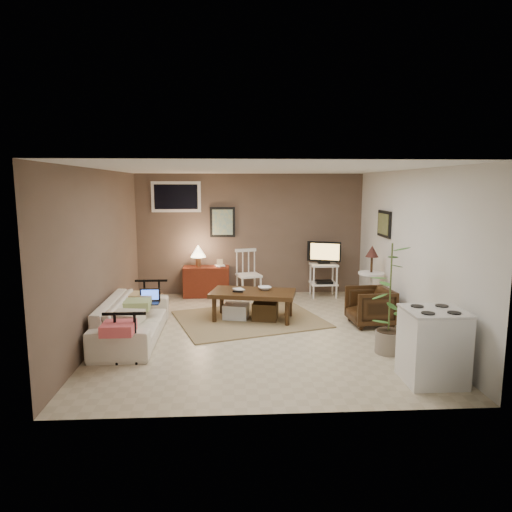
{
  "coord_description": "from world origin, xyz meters",
  "views": [
    {
      "loc": [
        -0.4,
        -6.57,
        2.17
      ],
      "look_at": [
        -0.01,
        0.35,
        1.09
      ],
      "focal_mm": 32.0,
      "sensor_mm": 36.0,
      "label": 1
    }
  ],
  "objects": [
    {
      "name": "sofa_end_rails",
      "position": [
        -1.69,
        -0.22,
        0.33
      ],
      "size": [
        0.53,
        1.97,
        0.66
      ],
      "primitive_type": null,
      "color": "black",
      "rests_on": "floor"
    },
    {
      "name": "art_back",
      "position": [
        -0.55,
        2.48,
        1.45
      ],
      "size": [
        0.5,
        0.03,
        0.6
      ],
      "primitive_type": "cube",
      "color": "black"
    },
    {
      "name": "floor",
      "position": [
        0.0,
        0.0,
        0.0
      ],
      "size": [
        5.0,
        5.0,
        0.0
      ],
      "primitive_type": "plane",
      "color": "#C1B293",
      "rests_on": "ground"
    },
    {
      "name": "tv_stand",
      "position": [
        1.42,
        2.11,
        0.58
      ],
      "size": [
        0.63,
        0.42,
        1.09
      ],
      "color": "white",
      "rests_on": "floor"
    },
    {
      "name": "red_console",
      "position": [
        -0.89,
        2.26,
        0.36
      ],
      "size": [
        0.89,
        0.4,
        1.03
      ],
      "color": "maroon",
      "rests_on": "floor"
    },
    {
      "name": "coffee_table",
      "position": [
        -0.05,
        0.6,
        0.28
      ],
      "size": [
        1.46,
        0.97,
        0.51
      ],
      "color": "#3D2910",
      "rests_on": "floor"
    },
    {
      "name": "window",
      "position": [
        -1.45,
        2.48,
        1.95
      ],
      "size": [
        0.96,
        0.03,
        0.6
      ],
      "primitive_type": "cube",
      "color": "white"
    },
    {
      "name": "sofa",
      "position": [
        -1.8,
        -0.22,
        0.39
      ],
      "size": [
        0.58,
        1.97,
        0.77
      ],
      "primitive_type": "imported",
      "rotation": [
        0.0,
        0.0,
        1.57
      ],
      "color": "white",
      "rests_on": "floor"
    },
    {
      "name": "sofa_pillows",
      "position": [
        -1.75,
        -0.45,
        0.47
      ],
      "size": [
        0.38,
        1.87,
        0.13
      ],
      "primitive_type": null,
      "color": "beige",
      "rests_on": "sofa"
    },
    {
      "name": "armchair",
      "position": [
        1.78,
        0.24,
        0.32
      ],
      "size": [
        0.64,
        0.68,
        0.65
      ],
      "primitive_type": "imported",
      "rotation": [
        0.0,
        0.0,
        -1.49
      ],
      "color": "#301C0D",
      "rests_on": "floor"
    },
    {
      "name": "stove",
      "position": [
        1.83,
        -1.87,
        0.42
      ],
      "size": [
        0.64,
        0.6,
        0.84
      ],
      "color": "white",
      "rests_on": "floor"
    },
    {
      "name": "art_right",
      "position": [
        2.23,
        1.05,
        1.52
      ],
      "size": [
        0.03,
        0.6,
        0.45
      ],
      "primitive_type": "cube",
      "color": "black"
    },
    {
      "name": "book_console",
      "position": [
        -0.69,
        2.27,
        0.71
      ],
      "size": [
        0.18,
        0.06,
        0.24
      ],
      "primitive_type": "imported",
      "rotation": [
        0.0,
        0.0,
        0.2
      ],
      "color": "#3D2910",
      "rests_on": "red_console"
    },
    {
      "name": "spindle_chair",
      "position": [
        -0.05,
        2.11,
        0.44
      ],
      "size": [
        0.52,
        0.52,
        0.94
      ],
      "color": "white",
      "rests_on": "floor"
    },
    {
      "name": "laptop",
      "position": [
        -1.61,
        0.12,
        0.5
      ],
      "size": [
        0.3,
        0.22,
        0.21
      ],
      "color": "black",
      "rests_on": "sofa"
    },
    {
      "name": "bowl",
      "position": [
        0.16,
        0.69,
        0.59
      ],
      "size": [
        0.22,
        0.09,
        0.21
      ],
      "primitive_type": "imported",
      "rotation": [
        0.0,
        0.0,
        0.18
      ],
      "color": "#3D2910",
      "rests_on": "coffee_table"
    },
    {
      "name": "book_table",
      "position": [
        -0.34,
        0.69,
        0.58
      ],
      "size": [
        0.14,
        0.07,
        0.2
      ],
      "primitive_type": "imported",
      "rotation": [
        0.0,
        0.0,
        0.38
      ],
      "color": "#3D2910",
      "rests_on": "coffee_table"
    },
    {
      "name": "potted_plant",
      "position": [
        1.64,
        -0.97,
        0.78
      ],
      "size": [
        0.37,
        0.37,
        1.47
      ],
      "color": "gray",
      "rests_on": "floor"
    },
    {
      "name": "side_table",
      "position": [
        1.99,
        0.92,
        0.72
      ],
      "size": [
        0.44,
        0.44,
        1.17
      ],
      "color": "white",
      "rests_on": "floor"
    },
    {
      "name": "rug",
      "position": [
        -0.1,
        0.62,
        0.01
      ],
      "size": [
        2.65,
        2.36,
        0.02
      ],
      "primitive_type": "cube",
      "rotation": [
        0.0,
        0.0,
        0.3
      ],
      "color": "#968357",
      "rests_on": "floor"
    }
  ]
}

